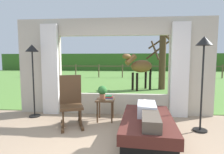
% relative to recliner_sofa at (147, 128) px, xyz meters
% --- Properties ---
extents(back_wall_with_window, '(5.20, 0.12, 2.55)m').
position_rel_recliner_sofa_xyz_m(back_wall_with_window, '(-0.74, 1.51, 1.03)').
color(back_wall_with_window, '#BCB29E').
rests_on(back_wall_with_window, ground_plane).
extents(curtain_panel_left, '(0.44, 0.10, 2.40)m').
position_rel_recliner_sofa_xyz_m(curtain_panel_left, '(-2.43, 1.37, 0.98)').
color(curtain_panel_left, silver).
rests_on(curtain_panel_left, ground_plane).
extents(curtain_panel_right, '(0.44, 0.10, 2.40)m').
position_rel_recliner_sofa_xyz_m(curtain_panel_right, '(0.95, 1.37, 0.98)').
color(curtain_panel_right, silver).
rests_on(curtain_panel_right, ground_plane).
extents(outdoor_pasture_lawn, '(36.00, 21.68, 0.02)m').
position_rel_recliner_sofa_xyz_m(outdoor_pasture_lawn, '(-0.74, 12.41, -0.21)').
color(outdoor_pasture_lawn, '#568438').
rests_on(outdoor_pasture_lawn, ground_plane).
extents(distant_hill_ridge, '(36.00, 2.00, 2.40)m').
position_rel_recliner_sofa_xyz_m(distant_hill_ridge, '(-0.74, 22.25, 0.98)').
color(distant_hill_ridge, '#396324').
rests_on(distant_hill_ridge, ground_plane).
extents(recliner_sofa, '(1.04, 1.77, 0.42)m').
position_rel_recliner_sofa_xyz_m(recliner_sofa, '(0.00, 0.00, 0.00)').
color(recliner_sofa, black).
rests_on(recliner_sofa, ground_plane).
extents(reclining_person, '(0.39, 1.44, 0.22)m').
position_rel_recliner_sofa_xyz_m(reclining_person, '(-0.00, -0.05, 0.30)').
color(reclining_person, silver).
rests_on(reclining_person, recliner_sofa).
extents(rocking_chair, '(0.68, 0.80, 1.12)m').
position_rel_recliner_sofa_xyz_m(rocking_chair, '(-1.62, 0.59, 0.33)').
color(rocking_chair, '#4C331E').
rests_on(rocking_chair, ground_plane).
extents(side_table, '(0.44, 0.44, 0.52)m').
position_rel_recliner_sofa_xyz_m(side_table, '(-0.89, 0.95, 0.21)').
color(side_table, '#4C331E').
rests_on(side_table, ground_plane).
extents(potted_plant, '(0.22, 0.22, 0.32)m').
position_rel_recliner_sofa_xyz_m(potted_plant, '(-0.97, 1.01, 0.48)').
color(potted_plant, '#9E6042').
rests_on(potted_plant, side_table).
extents(book_stack, '(0.19, 0.15, 0.11)m').
position_rel_recliner_sofa_xyz_m(book_stack, '(-0.80, 0.89, 0.36)').
color(book_stack, beige).
rests_on(book_stack, side_table).
extents(floor_lamp_left, '(0.32, 0.32, 1.85)m').
position_rel_recliner_sofa_xyz_m(floor_lamp_left, '(-2.76, 1.08, 1.27)').
color(floor_lamp_left, black).
rests_on(floor_lamp_left, ground_plane).
extents(floor_lamp_right, '(0.32, 0.32, 1.93)m').
position_rel_recliner_sofa_xyz_m(floor_lamp_right, '(1.13, 0.47, 1.34)').
color(floor_lamp_right, black).
rests_on(floor_lamp_right, ground_plane).
extents(horse, '(1.65, 1.38, 1.73)m').
position_rel_recliner_sofa_xyz_m(horse, '(0.27, 5.33, 0.94)').
color(horse, brown).
rests_on(horse, outdoor_pasture_lawn).
extents(pasture_tree, '(1.51, 1.30, 3.16)m').
position_rel_recliner_sofa_xyz_m(pasture_tree, '(1.35, 5.67, 1.31)').
color(pasture_tree, '#4C3823').
rests_on(pasture_tree, outdoor_pasture_lawn).
extents(pasture_fence_line, '(16.10, 0.10, 1.10)m').
position_rel_recliner_sofa_xyz_m(pasture_fence_line, '(-0.74, 11.49, 0.53)').
color(pasture_fence_line, brown).
rests_on(pasture_fence_line, outdoor_pasture_lawn).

